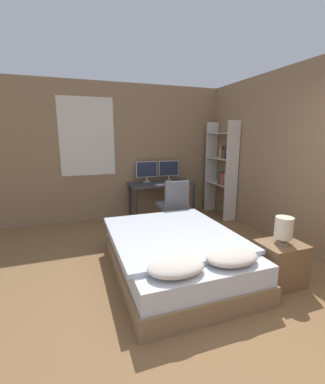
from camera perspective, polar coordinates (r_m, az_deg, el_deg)
ground_plane at (r=2.56m, az=22.86°, el=-29.96°), size 20.00×20.00×0.00m
wall_back at (r=5.45m, az=-4.99°, el=8.86°), size 12.00×0.08×2.70m
wall_side_right at (r=4.25m, az=28.55°, el=6.37°), size 0.06×12.00×2.70m
bed at (r=3.30m, az=2.88°, el=-13.47°), size 1.49×2.02×0.57m
nightstand at (r=3.34m, az=24.66°, el=-14.27°), size 0.49×0.40×0.50m
bedside_lamp at (r=3.18m, az=25.36°, el=-7.27°), size 0.19×0.19×0.31m
desk at (r=5.26m, az=-0.23°, el=1.00°), size 1.32×0.65×0.74m
monitor_left at (r=5.34m, az=-3.53°, el=4.83°), size 0.45×0.16×0.43m
monitor_right at (r=5.50m, az=1.41°, el=5.07°), size 0.45×0.16×0.43m
keyboard at (r=5.04m, az=0.60°, el=1.69°), size 0.38×0.13×0.02m
computer_mouse at (r=5.14m, az=3.54°, el=1.98°), size 0.07×0.05×0.04m
office_chair at (r=4.63m, az=2.43°, el=-3.90°), size 0.52×0.52×0.93m
bookshelf at (r=5.47m, az=13.37°, el=5.61°), size 0.28×0.82×1.97m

